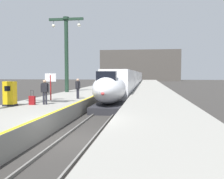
{
  "coord_description": "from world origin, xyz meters",
  "views": [
    {
      "loc": [
        3.24,
        -11.13,
        3.12
      ],
      "look_at": [
        0.29,
        10.02,
        1.8
      ],
      "focal_mm": 40.1,
      "sensor_mm": 36.0,
      "label": 1
    }
  ],
  "objects": [
    {
      "name": "ground_plane",
      "position": [
        0.0,
        0.0,
        0.0
      ],
      "size": [
        260.0,
        260.0,
        0.0
      ],
      "primitive_type": "plane",
      "color": "#33302D"
    },
    {
      "name": "platform_left",
      "position": [
        -4.05,
        24.75,
        0.53
      ],
      "size": [
        4.8,
        110.0,
        1.05
      ],
      "primitive_type": "cube",
      "color": "gray",
      "rests_on": "ground"
    },
    {
      "name": "platform_left_safety_stripe",
      "position": [
        -1.77,
        24.75,
        1.05
      ],
      "size": [
        0.2,
        107.8,
        0.01
      ],
      "primitive_type": "cube",
      "color": "yellow",
      "rests_on": "platform_left"
    },
    {
      "name": "departure_info_board",
      "position": [
        -4.31,
        7.76,
        2.56
      ],
      "size": [
        0.9,
        0.1,
        2.12
      ],
      "color": "maroon",
      "rests_on": "platform_left"
    },
    {
      "name": "rolling_suitcase",
      "position": [
        -4.41,
        4.72,
        1.35
      ],
      "size": [
        0.4,
        0.22,
        0.98
      ],
      "color": "maroon",
      "rests_on": "platform_left"
    },
    {
      "name": "ticket_machine_yellow",
      "position": [
        -5.55,
        3.94,
        1.79
      ],
      "size": [
        0.76,
        0.62,
        1.6
      ],
      "color": "yellow",
      "rests_on": "platform_left"
    },
    {
      "name": "passenger_mid_platform",
      "position": [
        -2.5,
        9.23,
        2.04
      ],
      "size": [
        0.48,
        0.4,
        1.69
      ],
      "color": "#23232D",
      "rests_on": "platform_left"
    },
    {
      "name": "terminus_back_wall",
      "position": [
        0.0,
        102.0,
        7.0
      ],
      "size": [
        36.0,
        2.0,
        14.0
      ],
      "primitive_type": "cube",
      "color": "#4C4742",
      "rests_on": "ground"
    },
    {
      "name": "rail_main_right",
      "position": [
        0.75,
        27.5,
        0.06
      ],
      "size": [
        0.08,
        110.0,
        0.12
      ],
      "primitive_type": "cube",
      "color": "slate",
      "rests_on": "ground"
    },
    {
      "name": "highspeed_train_main",
      "position": [
        0.0,
        44.01,
        1.97
      ],
      "size": [
        2.92,
        75.53,
        3.6
      ],
      "color": "silver",
      "rests_on": "ground"
    },
    {
      "name": "station_column_mid",
      "position": [
        -5.9,
        16.64,
        6.23
      ],
      "size": [
        4.0,
        0.68,
        8.54
      ],
      "color": "#1E3828",
      "rests_on": "platform_left"
    },
    {
      "name": "platform_right",
      "position": [
        4.05,
        24.75,
        0.53
      ],
      "size": [
        4.8,
        110.0,
        1.05
      ],
      "primitive_type": "cube",
      "color": "gray",
      "rests_on": "ground"
    },
    {
      "name": "rail_main_left",
      "position": [
        -0.75,
        27.5,
        0.06
      ],
      "size": [
        0.08,
        110.0,
        0.12
      ],
      "primitive_type": "cube",
      "color": "slate",
      "rests_on": "ground"
    },
    {
      "name": "passenger_near_edge",
      "position": [
        -3.62,
        4.99,
        2.04
      ],
      "size": [
        0.57,
        0.25,
        1.69
      ],
      "color": "#23232D",
      "rests_on": "platform_left"
    }
  ]
}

